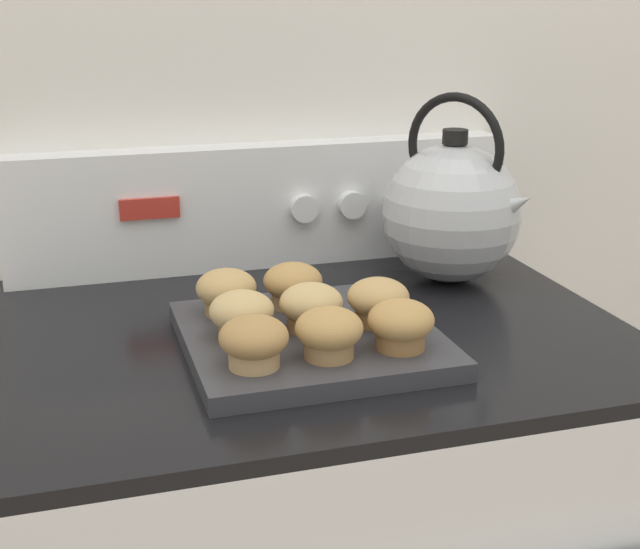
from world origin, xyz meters
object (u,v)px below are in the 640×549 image
muffin_r0_c1 (329,333)px  muffin_r1_c1 (311,307)px  muffin_r0_c2 (401,324)px  muffin_r2_c0 (226,291)px  muffin_r2_c1 (293,284)px  tea_kettle (453,211)px  muffin_pan (310,339)px  muffin_r0_c0 (254,341)px  muffin_r1_c2 (378,301)px  muffin_r1_c0 (242,315)px

muffin_r0_c1 → muffin_r1_c1: size_ratio=1.00×
muffin_r1_c1 → muffin_r0_c2: bearing=-46.3°
muffin_r2_c0 → muffin_r2_c1: size_ratio=1.00×
muffin_r0_c2 → tea_kettle: size_ratio=0.28×
tea_kettle → muffin_pan: bearing=-144.8°
muffin_r0_c1 → muffin_r0_c0: bearing=-179.2°
muffin_r0_c1 → muffin_r0_c2: bearing=0.7°
muffin_r1_c1 → muffin_r2_c1: 0.08m
muffin_r1_c2 → muffin_r0_c1: bearing=-137.1°
muffin_pan → muffin_r0_c2: (0.08, -0.08, 0.04)m
muffin_r1_c1 → muffin_r1_c2: size_ratio=1.00×
muffin_r0_c0 → tea_kettle: 0.45m
muffin_pan → muffin_r2_c0: size_ratio=3.93×
muffin_r0_c0 → muffin_r1_c2: (0.17, 0.08, 0.00)m
muffin_r0_c2 → muffin_r2_c1: (-0.08, 0.17, 0.00)m
muffin_r1_c1 → muffin_r2_c1: bearing=89.6°
muffin_r1_c1 → tea_kettle: size_ratio=0.28×
muffin_r0_c2 → tea_kettle: (0.18, 0.27, 0.05)m
muffin_r0_c0 → tea_kettle: size_ratio=0.28×
muffin_r0_c1 → muffin_r0_c2: same height
muffin_r0_c1 → tea_kettle: size_ratio=0.28×
muffin_pan → muffin_r0_c2: size_ratio=3.93×
muffin_r1_c0 → muffin_r1_c1: bearing=2.0°
muffin_r0_c1 → muffin_r1_c1: bearing=87.0°
muffin_r1_c0 → muffin_pan: bearing=0.6°
muffin_r0_c2 → muffin_pan: bearing=135.2°
muffin_r0_c2 → tea_kettle: 0.33m
muffin_r2_c1 → tea_kettle: 0.29m
muffin_pan → muffin_r0_c0: size_ratio=3.93×
muffin_r2_c1 → muffin_pan: bearing=-91.8°
muffin_r1_c2 → muffin_r1_c1: bearing=177.2°
muffin_r0_c2 → muffin_r1_c2: size_ratio=1.00×
muffin_r0_c1 → muffin_r1_c0: size_ratio=1.00×
muffin_r0_c1 → muffin_r1_c0: bearing=134.2°
muffin_r0_c1 → muffin_r1_c1: (0.00, 0.08, 0.00)m
muffin_r2_c1 → muffin_r2_c0: bearing=-179.2°
muffin_pan → muffin_r0_c1: (-0.00, -0.08, 0.04)m
muffin_r1_c0 → muffin_r1_c2: same height
muffin_r0_c2 → muffin_r1_c1: (-0.08, 0.08, 0.00)m
muffin_r0_c2 → muffin_r1_c1: bearing=133.7°
muffin_r2_c1 → muffin_r0_c0: bearing=-117.6°
muffin_r0_c0 → tea_kettle: bearing=37.6°
muffin_r1_c2 → muffin_r0_c2: bearing=-91.8°
muffin_r0_c1 → muffin_r2_c0: same height
muffin_r0_c2 → muffin_r1_c1: size_ratio=1.00×
tea_kettle → muffin_r2_c0: bearing=-163.5°
muffin_r1_c0 → muffin_r2_c1: size_ratio=1.00×
muffin_r0_c0 → muffin_r2_c1: size_ratio=1.00×
muffin_r2_c0 → tea_kettle: (0.35, 0.10, 0.05)m
muffin_r1_c0 → muffin_r0_c0: bearing=-93.1°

